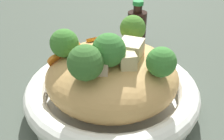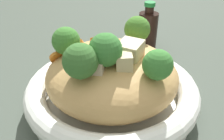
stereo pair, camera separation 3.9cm
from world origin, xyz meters
TOP-DOWN VIEW (x-y plane):
  - ground_plane at (0.00, 0.00)m, footprint 3.00×3.00m
  - serving_bowl at (0.00, 0.00)m, footprint 0.30×0.30m
  - noodle_heap at (-0.00, -0.00)m, footprint 0.22×0.22m
  - broccoli_florets at (-0.01, -0.01)m, footprint 0.20×0.19m
  - carrot_coins at (-0.02, 0.02)m, footprint 0.20×0.10m
  - zucchini_slices at (-0.01, -0.02)m, footprint 0.05×0.06m
  - chicken_chunks at (0.01, -0.03)m, footprint 0.09×0.08m
  - soy_sauce_bottle at (0.08, 0.23)m, footprint 0.05×0.05m

SIDE VIEW (x-z plane):
  - ground_plane at x=0.00m, z-range 0.00..0.00m
  - serving_bowl at x=0.00m, z-range 0.00..0.06m
  - soy_sauce_bottle at x=0.08m, z-range -0.01..0.12m
  - noodle_heap at x=0.00m, z-range 0.01..0.12m
  - carrot_coins at x=-0.02m, z-range 0.08..0.12m
  - zucchini_slices at x=-0.01m, z-range 0.10..0.12m
  - chicken_chunks at x=0.01m, z-range 0.10..0.13m
  - broccoli_florets at x=-0.01m, z-range 0.09..0.16m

